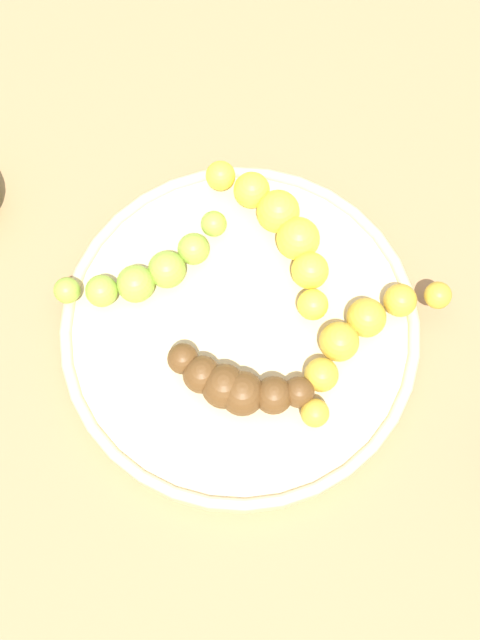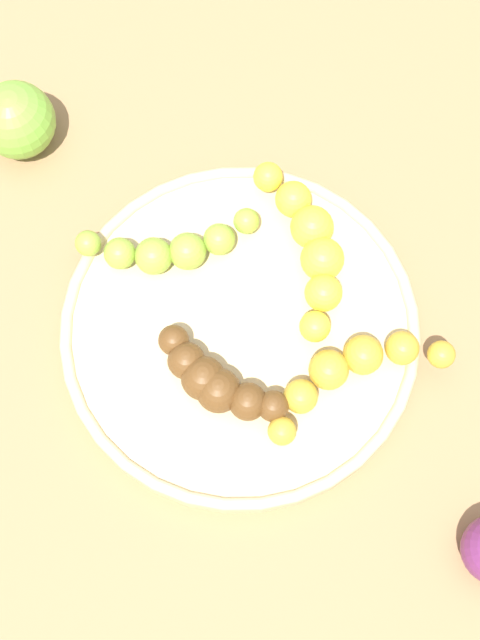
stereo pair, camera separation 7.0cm
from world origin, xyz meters
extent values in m
plane|color=#936D47|center=(0.00, 0.00, 0.00)|extent=(2.40, 2.40, 0.00)
cylinder|color=#D1B784|center=(0.00, 0.00, 0.01)|extent=(0.30, 0.30, 0.02)
torus|color=#D1B784|center=(0.00, 0.00, 0.02)|extent=(0.30, 0.30, 0.01)
sphere|color=gold|center=(-0.16, -0.02, 0.04)|extent=(0.02, 0.02, 0.02)
sphere|color=gold|center=(-0.13, -0.01, 0.04)|extent=(0.03, 0.03, 0.03)
sphere|color=gold|center=(-0.10, 0.00, 0.04)|extent=(0.03, 0.03, 0.03)
sphere|color=gold|center=(-0.08, 0.02, 0.04)|extent=(0.03, 0.03, 0.03)
sphere|color=gold|center=(-0.06, 0.05, 0.04)|extent=(0.03, 0.03, 0.03)
sphere|color=gold|center=(-0.06, 0.08, 0.04)|extent=(0.02, 0.02, 0.02)
sphere|color=yellow|center=(-0.06, -0.01, 0.04)|extent=(0.03, 0.03, 0.03)
sphere|color=yellow|center=(-0.06, -0.04, 0.04)|extent=(0.03, 0.03, 0.03)
sphere|color=yellow|center=(-0.05, -0.07, 0.04)|extent=(0.04, 0.04, 0.04)
sphere|color=yellow|center=(-0.03, -0.09, 0.04)|extent=(0.04, 0.04, 0.04)
sphere|color=yellow|center=(-0.01, -0.12, 0.04)|extent=(0.03, 0.03, 0.03)
sphere|color=yellow|center=(0.01, -0.13, 0.04)|extent=(0.03, 0.03, 0.03)
sphere|color=#8CAD38|center=(0.14, -0.03, 0.03)|extent=(0.02, 0.02, 0.02)
sphere|color=#8CAD38|center=(0.11, -0.03, 0.03)|extent=(0.03, 0.03, 0.03)
sphere|color=#8CAD38|center=(0.08, -0.03, 0.03)|extent=(0.03, 0.03, 0.03)
sphere|color=#8CAD38|center=(0.06, -0.05, 0.03)|extent=(0.03, 0.03, 0.03)
sphere|color=#8CAD38|center=(0.04, -0.06, 0.03)|extent=(0.03, 0.03, 0.03)
sphere|color=#8CAD38|center=(0.02, -0.09, 0.03)|extent=(0.02, 0.02, 0.02)
sphere|color=#593819|center=(0.05, 0.03, 0.04)|extent=(0.02, 0.02, 0.02)
sphere|color=#593819|center=(0.03, 0.04, 0.04)|extent=(0.03, 0.03, 0.03)
sphere|color=#593819|center=(0.01, 0.05, 0.04)|extent=(0.04, 0.04, 0.04)
sphere|color=#593819|center=(0.00, 0.06, 0.04)|extent=(0.04, 0.04, 0.04)
sphere|color=#593819|center=(-0.02, 0.06, 0.04)|extent=(0.03, 0.03, 0.03)
sphere|color=#593819|center=(-0.04, 0.06, 0.04)|extent=(0.02, 0.02, 0.02)
sphere|color=#72B238|center=(0.24, -0.12, 0.03)|extent=(0.07, 0.07, 0.07)
camera|label=1|loc=(0.01, 0.23, 0.70)|focal=49.46mm
camera|label=2|loc=(-0.06, 0.22, 0.70)|focal=49.46mm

